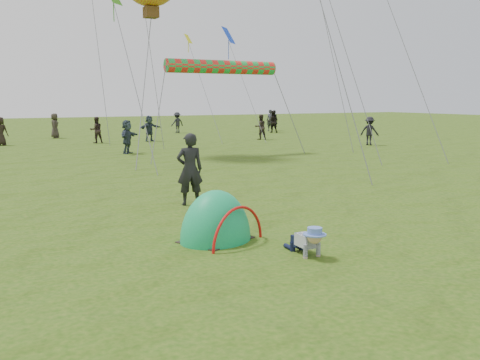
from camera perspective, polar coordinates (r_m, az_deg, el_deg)
name	(u,v)px	position (r m, az deg, el deg)	size (l,w,h in m)	color
ground	(287,248)	(9.93, 5.02, -7.28)	(140.00, 140.00, 0.00)	#20480C
crawling_toddler	(308,240)	(9.47, 7.24, -6.35)	(0.51, 0.73, 0.56)	black
popup_tent	(216,240)	(10.46, -2.60, -6.42)	(1.52, 1.25, 1.97)	#138E5D
standing_adult	(190,169)	(13.72, -5.38, 1.15)	(0.68, 0.44, 1.86)	black
crowd_person_0	(270,120)	(44.31, 3.25, 6.37)	(0.65, 0.43, 1.78)	#2E2F36
crowd_person_1	(96,130)	(33.72, -15.09, 5.17)	(0.77, 0.60, 1.59)	#2C221E
crowd_person_3	(177,123)	(42.47, -6.71, 6.11)	(1.04, 0.60, 1.62)	black
crowd_person_4	(55,126)	(38.73, -19.15, 5.49)	(0.83, 0.54, 1.69)	#322B24
crowd_person_5	(127,137)	(26.99, -11.94, 4.54)	(1.55, 0.49, 1.67)	#313E4B
crowd_person_6	(274,120)	(45.46, 3.65, 6.38)	(0.62, 0.41, 1.71)	black
crowd_person_7	(273,122)	(42.50, 3.51, 6.22)	(0.84, 0.65, 1.72)	black
crowd_person_9	(370,131)	(32.06, 13.65, 5.11)	(1.07, 0.61, 1.65)	black
crowd_person_11	(149,128)	(34.47, -9.64, 5.45)	(1.51, 0.48, 1.63)	#293340
crowd_person_13	(260,127)	(35.41, 2.20, 5.67)	(0.80, 0.62, 1.65)	#312923
crowd_person_16	(1,131)	(33.93, -24.18, 4.78)	(0.81, 0.53, 1.65)	black
rainbow_tube_kite	(222,67)	(25.89, -1.94, 11.95)	(0.64, 0.64, 5.63)	red
diamond_kite_2	(188,39)	(36.71, -5.55, 14.76)	(0.70, 0.70, 0.00)	#FEF612
diamond_kite_10	(228,35)	(37.18, -1.24, 15.18)	(1.27, 1.27, 0.00)	blue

